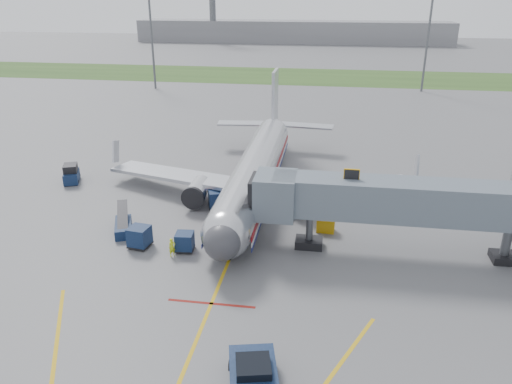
# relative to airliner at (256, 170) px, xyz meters

# --- Properties ---
(ground) EXTENTS (400.00, 400.00, 0.00)m
(ground) POSITION_rel_airliner_xyz_m (-0.00, -15.25, -2.65)
(ground) COLOR #565659
(ground) RESTS_ON ground
(grass_strip) EXTENTS (300.00, 25.00, 0.01)m
(grass_strip) POSITION_rel_airliner_xyz_m (-0.00, 74.75, -2.64)
(grass_strip) COLOR #2D4C1E
(grass_strip) RESTS_ON ground
(apron_markings) EXTENTS (21.52, 50.00, 0.01)m
(apron_markings) POSITION_rel_airliner_xyz_m (-0.00, -22.65, -2.64)
(apron_markings) COLOR gold
(apron_markings) RESTS_ON ground
(airliner) EXTENTS (32.10, 35.67, 10.25)m
(airliner) POSITION_rel_airliner_xyz_m (0.00, 0.00, 0.00)
(airliner) COLOR silver
(airliner) RESTS_ON ground
(jet_bridge) EXTENTS (25.30, 4.00, 6.90)m
(jet_bridge) POSITION_rel_airliner_xyz_m (12.86, -10.25, 1.82)
(jet_bridge) COLOR slate
(jet_bridge) RESTS_ON ground
(light_mast_left) EXTENTS (2.00, 0.44, 20.40)m
(light_mast_left) POSITION_rel_airliner_xyz_m (-30.00, 54.75, 8.13)
(light_mast_left) COLOR #595B60
(light_mast_left) RESTS_ON ground
(light_mast_right) EXTENTS (2.00, 0.44, 20.40)m
(light_mast_right) POSITION_rel_airliner_xyz_m (25.00, 59.75, 8.13)
(light_mast_right) COLOR #595B60
(light_mast_right) RESTS_ON ground
(distant_terminal) EXTENTS (120.00, 14.00, 8.00)m
(distant_terminal) POSITION_rel_airliner_xyz_m (-10.00, 154.75, 1.35)
(distant_terminal) COLOR slate
(distant_terminal) RESTS_ON ground
(pushback_tug) EXTENTS (3.32, 4.50, 1.69)m
(pushback_tug) POSITION_rel_airliner_xyz_m (4.00, -26.36, -1.94)
(pushback_tug) COLOR #0C1A34
(pushback_tug) RESTS_ON ground
(baggage_tug) EXTENTS (2.46, 3.21, 2.00)m
(baggage_tug) POSITION_rel_airliner_xyz_m (-20.36, 0.52, -1.76)
(baggage_tug) COLOR #0C1A34
(baggage_tug) RESTS_ON ground
(baggage_cart_a) EXTENTS (2.22, 2.22, 1.87)m
(baggage_cart_a) POSITION_rel_airliner_xyz_m (-3.00, -4.05, -1.69)
(baggage_cart_a) COLOR #0C1A34
(baggage_cart_a) RESTS_ON ground
(baggage_cart_b) EXTENTS (1.55, 1.55, 1.54)m
(baggage_cart_b) POSITION_rel_airliner_xyz_m (-3.81, -12.44, -1.86)
(baggage_cart_b) COLOR #0C1A34
(baggage_cart_b) RESTS_ON ground
(baggage_cart_c) EXTENTS (1.84, 1.84, 1.75)m
(baggage_cart_c) POSITION_rel_airliner_xyz_m (-7.62, -12.38, -1.75)
(baggage_cart_c) COLOR #0C1A34
(baggage_cart_c) RESTS_ON ground
(belt_loader) EXTENTS (2.59, 4.31, 2.05)m
(belt_loader) POSITION_rel_airliner_xyz_m (-10.02, -10.04, -2.14)
(belt_loader) COLOR #0C1A34
(belt_loader) RESTS_ON ground
(ground_power_cart) EXTENTS (1.59, 1.12, 1.21)m
(ground_power_cart) POSITION_rel_airliner_xyz_m (7.27, -7.25, -2.05)
(ground_power_cart) COLOR #D1960C
(ground_power_cart) RESTS_ON ground
(ramp_worker) EXTENTS (0.65, 0.64, 1.52)m
(ramp_worker) POSITION_rel_airliner_xyz_m (-4.54, -13.45, -1.89)
(ramp_worker) COLOR #BED318
(ramp_worker) RESTS_ON ground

